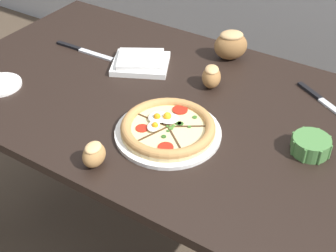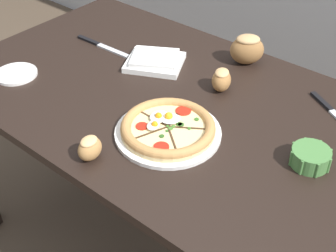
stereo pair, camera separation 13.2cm
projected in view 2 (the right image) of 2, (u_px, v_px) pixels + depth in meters
ground_plane at (173, 252)px, 1.95m from camera, size 12.00×12.00×0.00m
dining_table at (174, 124)px, 1.53m from camera, size 1.52×0.88×0.77m
pizza at (168, 129)px, 1.32m from camera, size 0.31×0.31×0.05m
ramekin_bowl at (310, 157)px, 1.22m from camera, size 0.11×0.11×0.05m
napkin_folded at (155, 61)px, 1.63m from camera, size 0.24×0.23×0.04m
bread_piece_near at (90, 148)px, 1.23m from camera, size 0.07×0.08×0.07m
bread_piece_mid at (247, 49)px, 1.62m from camera, size 0.15×0.14×0.11m
bread_piece_far at (221, 79)px, 1.50m from camera, size 0.09×0.10×0.07m
knife_main at (335, 114)px, 1.41m from camera, size 0.22×0.14×0.01m
knife_spare at (102, 46)px, 1.74m from camera, size 0.25×0.03×0.01m
side_saucer at (16, 74)px, 1.59m from camera, size 0.14×0.14×0.01m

